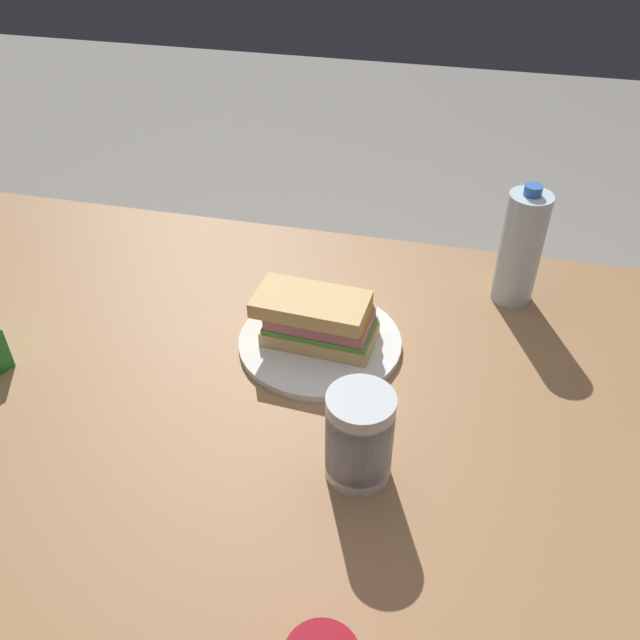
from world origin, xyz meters
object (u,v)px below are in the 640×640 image
(plastic_cup_stack, at_px, (359,436))
(water_bottle_spare, at_px, (521,248))
(paper_plate, at_px, (320,342))
(sandwich, at_px, (317,319))
(dining_table, at_px, (343,467))

(plastic_cup_stack, height_order, water_bottle_spare, water_bottle_spare)
(paper_plate, height_order, plastic_cup_stack, plastic_cup_stack)
(plastic_cup_stack, relative_size, water_bottle_spare, 0.62)
(paper_plate, xyz_separation_m, sandwich, (0.00, 0.00, 0.05))
(dining_table, distance_m, sandwich, 0.22)
(paper_plate, bearing_deg, water_bottle_spare, -145.47)
(plastic_cup_stack, bearing_deg, sandwich, -64.92)
(sandwich, distance_m, water_bottle_spare, 0.36)
(sandwich, height_order, water_bottle_spare, water_bottle_spare)
(plastic_cup_stack, distance_m, water_bottle_spare, 0.47)
(dining_table, bearing_deg, paper_plate, -66.01)
(plastic_cup_stack, bearing_deg, water_bottle_spare, -113.39)
(dining_table, height_order, sandwich, sandwich)
(paper_plate, bearing_deg, dining_table, 113.99)
(paper_plate, bearing_deg, plastic_cup_stack, 114.13)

